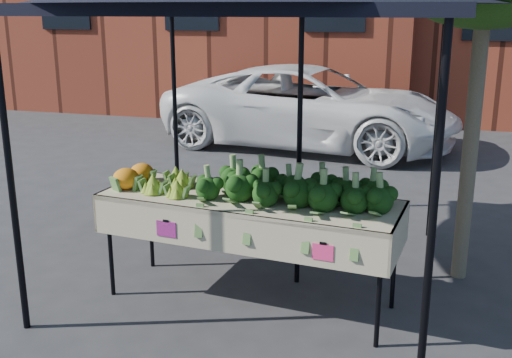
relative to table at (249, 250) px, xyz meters
name	(u,v)px	position (x,y,z in m)	size (l,w,h in m)	color
ground	(228,306)	(-0.14, -0.15, -0.45)	(90.00, 90.00, 0.00)	#2D2D2F
table	(249,250)	(0.00, 0.00, 0.00)	(2.47, 1.03, 0.90)	tan
canopy	(262,126)	(-0.05, 0.55, 0.92)	(3.16, 3.16, 2.74)	black
broccoli_heap	(294,183)	(0.36, 0.03, 0.59)	(1.56, 0.59, 0.29)	black
romanesco_cluster	(173,177)	(-0.67, 0.04, 0.56)	(0.45, 0.59, 0.22)	#8EA72D
cauliflower_pair	(134,174)	(-1.04, 0.07, 0.55)	(0.25, 0.45, 0.20)	orange
street_tree	(479,63)	(1.68, 1.01, 1.46)	(1.94, 1.94, 3.83)	#1E4C14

